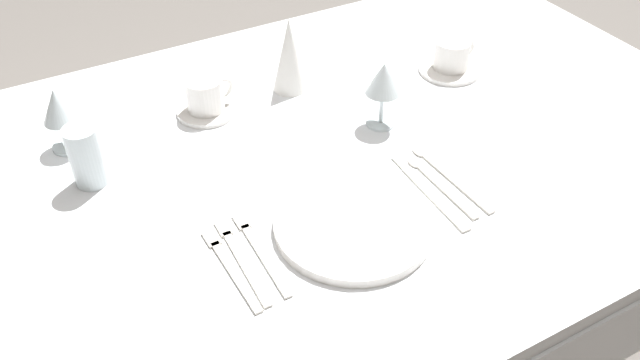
# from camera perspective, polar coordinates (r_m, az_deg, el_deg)

# --- Properties ---
(dining_table) EXTENTS (1.80, 1.11, 0.74)m
(dining_table) POSITION_cam_1_polar(r_m,az_deg,el_deg) (1.36, -0.49, -0.56)
(dining_table) COLOR white
(dining_table) RESTS_ON ground
(dinner_plate) EXTENTS (0.28, 0.28, 0.02)m
(dinner_plate) POSITION_cam_1_polar(r_m,az_deg,el_deg) (1.15, 2.91, -3.79)
(dinner_plate) COLOR white
(dinner_plate) RESTS_ON dining_table
(fork_outer) EXTENTS (0.02, 0.21, 0.00)m
(fork_outer) POSITION_cam_1_polar(r_m,az_deg,el_deg) (1.12, -5.26, -5.95)
(fork_outer) COLOR beige
(fork_outer) RESTS_ON dining_table
(fork_inner) EXTENTS (0.03, 0.21, 0.00)m
(fork_inner) POSITION_cam_1_polar(r_m,az_deg,el_deg) (1.11, -6.88, -6.59)
(fork_inner) COLOR beige
(fork_inner) RESTS_ON dining_table
(fork_salad) EXTENTS (0.02, 0.20, 0.00)m
(fork_salad) POSITION_cam_1_polar(r_m,az_deg,el_deg) (1.10, -7.82, -7.29)
(fork_salad) COLOR beige
(fork_salad) RESTS_ON dining_table
(dinner_knife) EXTENTS (0.02, 0.23, 0.00)m
(dinner_knife) POSITION_cam_1_polar(r_m,az_deg,el_deg) (1.23, 9.44, -1.14)
(dinner_knife) COLOR beige
(dinner_knife) RESTS_ON dining_table
(spoon_soup) EXTENTS (0.03, 0.20, 0.01)m
(spoon_soup) POSITION_cam_1_polar(r_m,az_deg,el_deg) (1.27, 9.66, 0.13)
(spoon_soup) COLOR beige
(spoon_soup) RESTS_ON dining_table
(spoon_dessert) EXTENTS (0.03, 0.23, 0.01)m
(spoon_dessert) POSITION_cam_1_polar(r_m,az_deg,el_deg) (1.29, 10.40, 0.86)
(spoon_dessert) COLOR beige
(spoon_dessert) RESTS_ON dining_table
(saucer_left) EXTENTS (0.13, 0.13, 0.01)m
(saucer_left) POSITION_cam_1_polar(r_m,az_deg,el_deg) (1.45, -9.68, 5.91)
(saucer_left) COLOR white
(saucer_left) RESTS_ON dining_table
(coffee_cup_left) EXTENTS (0.10, 0.08, 0.07)m
(coffee_cup_left) POSITION_cam_1_polar(r_m,az_deg,el_deg) (1.43, -9.79, 7.29)
(coffee_cup_left) COLOR white
(coffee_cup_left) RESTS_ON saucer_left
(saucer_right) EXTENTS (0.14, 0.14, 0.01)m
(saucer_right) POSITION_cam_1_polar(r_m,az_deg,el_deg) (1.60, 11.06, 9.34)
(saucer_right) COLOR white
(saucer_right) RESTS_ON dining_table
(coffee_cup_right) EXTENTS (0.10, 0.08, 0.07)m
(coffee_cup_right) POSITION_cam_1_polar(r_m,az_deg,el_deg) (1.58, 11.28, 10.55)
(coffee_cup_right) COLOR white
(coffee_cup_right) RESTS_ON saucer_right
(wine_glass_centre) EXTENTS (0.07, 0.07, 0.13)m
(wine_glass_centre) POSITION_cam_1_polar(r_m,az_deg,el_deg) (1.37, -21.55, 5.70)
(wine_glass_centre) COLOR silver
(wine_glass_centre) RESTS_ON dining_table
(wine_glass_left) EXTENTS (0.07, 0.07, 0.14)m
(wine_glass_left) POSITION_cam_1_polar(r_m,az_deg,el_deg) (1.34, 5.46, 8.44)
(wine_glass_left) COLOR silver
(wine_glass_left) RESTS_ON dining_table
(drink_tumbler) EXTENTS (0.06, 0.06, 0.12)m
(drink_tumbler) POSITION_cam_1_polar(r_m,az_deg,el_deg) (1.28, -19.36, 1.72)
(drink_tumbler) COLOR silver
(drink_tumbler) RESTS_ON dining_table
(napkin_folded) EXTENTS (0.08, 0.08, 0.17)m
(napkin_folded) POSITION_cam_1_polar(r_m,az_deg,el_deg) (1.47, -2.63, 10.69)
(napkin_folded) COLOR white
(napkin_folded) RESTS_ON dining_table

